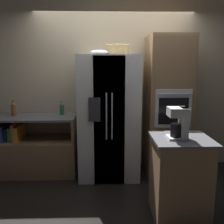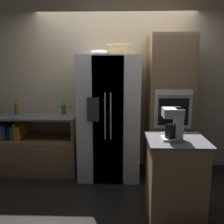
{
  "view_description": "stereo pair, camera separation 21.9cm",
  "coord_description": "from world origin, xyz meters",
  "px_view_note": "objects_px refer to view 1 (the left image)",
  "views": [
    {
      "loc": [
        -0.14,
        -3.63,
        1.7
      ],
      "look_at": [
        -0.05,
        -0.04,
        1.01
      ],
      "focal_mm": 40.0,
      "sensor_mm": 36.0,
      "label": 1
    },
    {
      "loc": [
        0.07,
        -3.63,
        1.7
      ],
      "look_at": [
        -0.05,
        -0.04,
        1.01
      ],
      "focal_mm": 40.0,
      "sensor_mm": 36.0,
      "label": 2
    }
  ],
  "objects_px": {
    "bottle_tall": "(62,109)",
    "bottle_short": "(14,109)",
    "fruit_bowl": "(99,52)",
    "wall_oven": "(167,107)",
    "coffee_maker": "(180,122)",
    "wicker_basket": "(118,49)",
    "refrigerator": "(109,117)"
  },
  "relations": [
    {
      "from": "refrigerator",
      "to": "fruit_bowl",
      "type": "xyz_separation_m",
      "value": [
        -0.13,
        -0.07,
        0.95
      ]
    },
    {
      "from": "wall_oven",
      "to": "fruit_bowl",
      "type": "bearing_deg",
      "value": -173.54
    },
    {
      "from": "wall_oven",
      "to": "coffee_maker",
      "type": "height_order",
      "value": "wall_oven"
    },
    {
      "from": "refrigerator",
      "to": "wall_oven",
      "type": "xyz_separation_m",
      "value": [
        0.89,
        0.04,
        0.14
      ]
    },
    {
      "from": "fruit_bowl",
      "to": "bottle_short",
      "type": "distance_m",
      "value": 1.59
    },
    {
      "from": "bottle_tall",
      "to": "coffee_maker",
      "type": "distance_m",
      "value": 1.98
    },
    {
      "from": "wicker_basket",
      "to": "coffee_maker",
      "type": "relative_size",
      "value": 1.02
    },
    {
      "from": "bottle_short",
      "to": "bottle_tall",
      "type": "bearing_deg",
      "value": 3.51
    },
    {
      "from": "fruit_bowl",
      "to": "coffee_maker",
      "type": "distance_m",
      "value": 1.58
    },
    {
      "from": "bottle_tall",
      "to": "fruit_bowl",
      "type": "bearing_deg",
      "value": -22.72
    },
    {
      "from": "bottle_tall",
      "to": "bottle_short",
      "type": "height_order",
      "value": "bottle_short"
    },
    {
      "from": "wicker_basket",
      "to": "bottle_tall",
      "type": "xyz_separation_m",
      "value": [
        -0.86,
        0.19,
        -0.89
      ]
    },
    {
      "from": "wicker_basket",
      "to": "bottle_tall",
      "type": "distance_m",
      "value": 1.26
    },
    {
      "from": "wall_oven",
      "to": "fruit_bowl",
      "type": "xyz_separation_m",
      "value": [
        -1.02,
        -0.12,
        0.8
      ]
    },
    {
      "from": "bottle_tall",
      "to": "wicker_basket",
      "type": "bearing_deg",
      "value": -12.32
    },
    {
      "from": "bottle_tall",
      "to": "bottle_short",
      "type": "xyz_separation_m",
      "value": [
        -0.73,
        -0.04,
        0.01
      ]
    },
    {
      "from": "wall_oven",
      "to": "bottle_tall",
      "type": "xyz_separation_m",
      "value": [
        -1.62,
        0.14,
        -0.05
      ]
    },
    {
      "from": "refrigerator",
      "to": "wicker_basket",
      "type": "bearing_deg",
      "value": -3.24
    },
    {
      "from": "wall_oven",
      "to": "coffee_maker",
      "type": "bearing_deg",
      "value": -97.69
    },
    {
      "from": "wall_oven",
      "to": "bottle_tall",
      "type": "height_order",
      "value": "wall_oven"
    },
    {
      "from": "bottle_short",
      "to": "coffee_maker",
      "type": "xyz_separation_m",
      "value": [
        2.19,
        -1.29,
        0.08
      ]
    },
    {
      "from": "bottle_short",
      "to": "wall_oven",
      "type": "bearing_deg",
      "value": -2.24
    },
    {
      "from": "bottle_tall",
      "to": "bottle_short",
      "type": "distance_m",
      "value": 0.73
    },
    {
      "from": "wall_oven",
      "to": "bottle_short",
      "type": "bearing_deg",
      "value": 177.76
    },
    {
      "from": "bottle_tall",
      "to": "coffee_maker",
      "type": "height_order",
      "value": "coffee_maker"
    },
    {
      "from": "fruit_bowl",
      "to": "bottle_short",
      "type": "relative_size",
      "value": 1.11
    },
    {
      "from": "wall_oven",
      "to": "bottle_tall",
      "type": "distance_m",
      "value": 1.63
    },
    {
      "from": "wall_oven",
      "to": "wicker_basket",
      "type": "bearing_deg",
      "value": -176.13
    },
    {
      "from": "bottle_tall",
      "to": "coffee_maker",
      "type": "xyz_separation_m",
      "value": [
        1.46,
        -1.33,
        0.09
      ]
    },
    {
      "from": "coffee_maker",
      "to": "bottle_short",
      "type": "bearing_deg",
      "value": 149.57
    },
    {
      "from": "bottle_tall",
      "to": "bottle_short",
      "type": "relative_size",
      "value": 0.89
    },
    {
      "from": "wall_oven",
      "to": "coffee_maker",
      "type": "relative_size",
      "value": 6.29
    }
  ]
}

